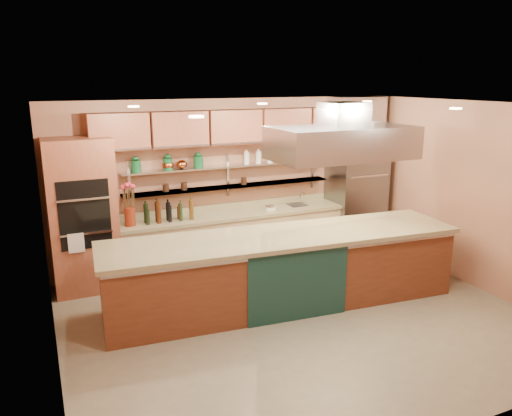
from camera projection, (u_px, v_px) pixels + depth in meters
name	position (u px, v px, depth m)	size (l,w,h in m)	color
floor	(299.00, 319.00, 6.67)	(6.00, 5.00, 0.02)	gray
ceiling	(304.00, 106.00, 5.96)	(6.00, 5.00, 0.02)	black
wall_back	(230.00, 182.00, 8.52)	(6.00, 0.04, 2.80)	#AA7050
wall_front	(450.00, 293.00, 4.11)	(6.00, 0.04, 2.80)	#AA7050
wall_left	(46.00, 250.00, 5.13)	(0.04, 5.00, 2.80)	#AA7050
wall_right	(476.00, 196.00, 7.50)	(0.04, 5.00, 2.80)	#AA7050
oven_stack	(83.00, 216.00, 7.33)	(0.95, 0.64, 2.30)	#9C5338
refrigerator	(356.00, 194.00, 9.22)	(0.95, 0.72, 2.10)	slate
back_counter	(234.00, 239.00, 8.47)	(3.84, 0.64, 0.93)	tan
wall_shelf_lower	(230.00, 186.00, 8.40)	(3.60, 0.26, 0.03)	#B7B9BE
wall_shelf_upper	(230.00, 166.00, 8.31)	(3.60, 0.26, 0.03)	#B7B9BE
upper_cabinets	(233.00, 127.00, 8.13)	(4.60, 0.36, 0.55)	#9C5338
range_hood	(342.00, 143.00, 6.92)	(2.00, 1.00, 0.45)	#B7B9BE
ceiling_downlights	(296.00, 107.00, 6.15)	(4.00, 2.80, 0.02)	#FFE5A5
island	(283.00, 269.00, 7.01)	(4.91, 1.07, 1.03)	brown
flower_vase	(130.00, 217.00, 7.59)	(0.16, 0.16, 0.29)	maroon
oil_bottle_cluster	(169.00, 213.00, 7.84)	(0.82, 0.23, 0.26)	black
kitchen_scale	(270.00, 207.00, 8.55)	(0.16, 0.12, 0.09)	silver
bar_faucet	(300.00, 198.00, 8.88)	(0.03, 0.03, 0.23)	white
copper_kettle	(182.00, 164.00, 7.96)	(0.17, 0.17, 0.14)	#AF5328
green_canister	(199.00, 162.00, 8.07)	(0.16, 0.16, 0.19)	#114F26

